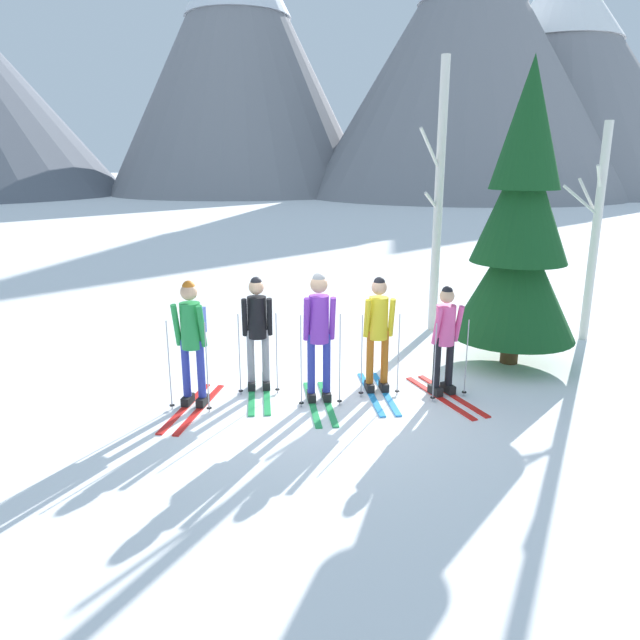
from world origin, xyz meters
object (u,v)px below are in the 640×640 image
at_px(skier_in_pink, 445,338).
at_px(birch_tree_slender, 595,232).
at_px(skier_in_yellow, 378,330).
at_px(skier_in_purple, 319,329).
at_px(skier_in_black, 257,329).
at_px(pine_tree_near, 520,231).
at_px(birch_tree_tall, 438,199).
at_px(skier_in_green, 192,336).

relative_size(skier_in_pink, birch_tree_slender, 0.42).
bearing_deg(skier_in_pink, skier_in_yellow, 174.03).
bearing_deg(skier_in_purple, skier_in_yellow, 23.50).
xyz_separation_m(skier_in_black, skier_in_purple, (0.91, -0.40, 0.13)).
distance_m(skier_in_pink, pine_tree_near, 2.45).
bearing_deg(pine_tree_near, skier_in_purple, -151.46).
xyz_separation_m(pine_tree_near, birch_tree_tall, (-0.99, 2.04, 0.39)).
distance_m(skier_in_black, pine_tree_near, 4.53).
relative_size(skier_in_green, skier_in_yellow, 1.03).
distance_m(skier_in_black, skier_in_purple, 1.01).
xyz_separation_m(skier_in_green, birch_tree_tall, (3.95, 3.99, 1.62)).
bearing_deg(pine_tree_near, skier_in_pink, -133.51).
distance_m(skier_in_yellow, skier_in_pink, 0.96).
bearing_deg(birch_tree_slender, skier_in_green, -153.42).
bearing_deg(birch_tree_slender, skier_in_purple, -147.72).
bearing_deg(skier_in_pink, skier_in_purple, -171.46).
bearing_deg(skier_in_yellow, pine_tree_near, 30.27).
relative_size(birch_tree_tall, birch_tree_slender, 1.29).
relative_size(skier_in_yellow, birch_tree_slender, 0.43).
distance_m(skier_in_black, birch_tree_tall, 4.91).
xyz_separation_m(birch_tree_tall, birch_tree_slender, (2.82, -0.60, -0.57)).
xyz_separation_m(skier_in_green, pine_tree_near, (4.94, 1.95, 1.23)).
bearing_deg(skier_in_green, birch_tree_slender, 26.58).
bearing_deg(skier_in_pink, pine_tree_near, 46.49).
relative_size(pine_tree_near, birch_tree_slender, 1.22).
height_order(skier_in_black, birch_tree_slender, birch_tree_slender).
height_order(skier_in_green, skier_in_black, skier_in_green).
bearing_deg(skier_in_black, birch_tree_tall, 47.19).
height_order(skier_in_purple, skier_in_pink, skier_in_purple).
bearing_deg(skier_in_pink, skier_in_black, 177.29).
bearing_deg(skier_in_yellow, birch_tree_slender, 33.89).
height_order(skier_in_black, skier_in_pink, skier_in_black).
distance_m(skier_in_green, skier_in_black, 1.02).
height_order(pine_tree_near, birch_tree_tall, birch_tree_tall).
bearing_deg(birch_tree_tall, pine_tree_near, -64.08).
bearing_deg(birch_tree_slender, skier_in_yellow, -146.11).
xyz_separation_m(skier_in_pink, pine_tree_near, (1.40, 1.47, 1.36)).
xyz_separation_m(pine_tree_near, birch_tree_slender, (1.83, 1.44, -0.18)).
height_order(skier_in_purple, birch_tree_slender, birch_tree_slender).
bearing_deg(pine_tree_near, skier_in_black, -161.93).
bearing_deg(birch_tree_slender, skier_in_pink, -137.97).
xyz_separation_m(skier_in_yellow, birch_tree_tall, (1.37, 3.41, 1.68)).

